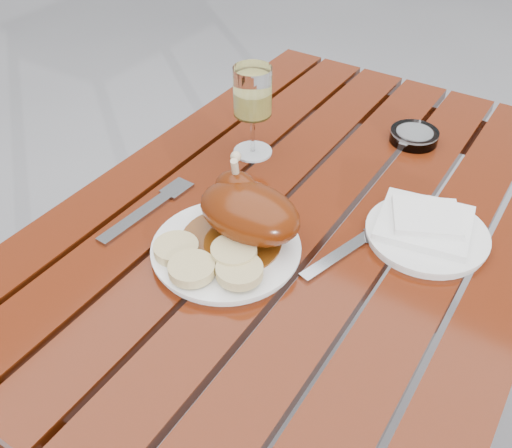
{
  "coord_description": "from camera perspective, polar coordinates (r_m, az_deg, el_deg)",
  "views": [
    {
      "loc": [
        0.35,
        -0.74,
        1.39
      ],
      "look_at": [
        -0.04,
        -0.12,
        0.78
      ],
      "focal_mm": 40.0,
      "sensor_mm": 36.0,
      "label": 1
    }
  ],
  "objects": [
    {
      "name": "ground",
      "position": [
        1.62,
        3.83,
        -19.85
      ],
      "size": [
        60.0,
        60.0,
        0.0
      ],
      "primitive_type": "plane",
      "color": "slate",
      "rests_on": "ground"
    },
    {
      "name": "table",
      "position": [
        1.31,
        4.55,
        -11.53
      ],
      "size": [
        0.8,
        1.2,
        0.75
      ],
      "primitive_type": "cube",
      "color": "#611D0B",
      "rests_on": "ground"
    },
    {
      "name": "dinner_plate",
      "position": [
        0.94,
        -3.0,
        -2.57
      ],
      "size": [
        0.3,
        0.3,
        0.02
      ],
      "primitive_type": "cylinder",
      "rotation": [
        0.0,
        0.0,
        -0.23
      ],
      "color": "white",
      "rests_on": "table"
    },
    {
      "name": "roast_duck",
      "position": [
        0.93,
        -0.93,
        1.37
      ],
      "size": [
        0.19,
        0.17,
        0.13
      ],
      "color": "#5A2B0A",
      "rests_on": "dinner_plate"
    },
    {
      "name": "bread_dumplings",
      "position": [
        0.9,
        -4.63,
        -3.58
      ],
      "size": [
        0.19,
        0.13,
        0.03
      ],
      "color": "#DDCB86",
      "rests_on": "dinner_plate"
    },
    {
      "name": "wine_glass",
      "position": [
        1.14,
        -0.34,
        11.11
      ],
      "size": [
        0.09,
        0.09,
        0.19
      ],
      "primitive_type": "cylinder",
      "rotation": [
        0.0,
        0.0,
        -0.21
      ],
      "color": "#E0D565",
      "rests_on": "table"
    },
    {
      "name": "side_plate",
      "position": [
        1.01,
        16.69,
        -1.04
      ],
      "size": [
        0.22,
        0.22,
        0.02
      ],
      "primitive_type": "cylinder",
      "rotation": [
        0.0,
        0.0,
        -0.07
      ],
      "color": "white",
      "rests_on": "table"
    },
    {
      "name": "napkin",
      "position": [
        1.01,
        16.51,
        0.11
      ],
      "size": [
        0.18,
        0.17,
        0.01
      ],
      "primitive_type": "cube",
      "rotation": [
        0.0,
        0.0,
        0.18
      ],
      "color": "white",
      "rests_on": "side_plate"
    },
    {
      "name": "ashtray",
      "position": [
        1.27,
        15.52,
        8.47
      ],
      "size": [
        0.13,
        0.13,
        0.03
      ],
      "primitive_type": "cylinder",
      "rotation": [
        0.0,
        0.0,
        0.41
      ],
      "color": "#B2B7BC",
      "rests_on": "table"
    },
    {
      "name": "fork",
      "position": [
        1.04,
        -11.25,
        1.12
      ],
      "size": [
        0.04,
        0.2,
        0.01
      ],
      "primitive_type": "cube",
      "rotation": [
        0.0,
        0.0,
        -0.06
      ],
      "color": "gray",
      "rests_on": "table"
    },
    {
      "name": "knife",
      "position": [
        0.97,
        9.4,
        -2.34
      ],
      "size": [
        0.08,
        0.22,
        0.01
      ],
      "primitive_type": "cube",
      "rotation": [
        0.0,
        0.0,
        -0.28
      ],
      "color": "gray",
      "rests_on": "table"
    }
  ]
}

